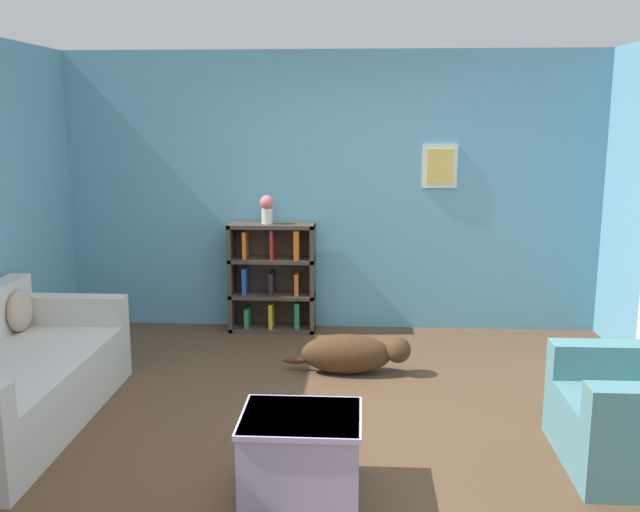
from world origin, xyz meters
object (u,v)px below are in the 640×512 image
at_px(dog, 352,353).
at_px(vase, 267,208).
at_px(couch, 3,382).
at_px(coffee_table, 301,451).
at_px(bookshelf, 273,278).

xyz_separation_m(dog, vase, (-0.81, 1.12, 1.01)).
distance_m(couch, vase, 2.80).
distance_m(couch, coffee_table, 2.14).
relative_size(couch, coffee_table, 3.08).
height_order(coffee_table, vase, vase).
bearing_deg(bookshelf, couch, -123.62).
bearing_deg(coffee_table, dog, 82.37).
bearing_deg(couch, bookshelf, 56.38).
height_order(couch, vase, vase).
relative_size(bookshelf, vase, 3.87).
relative_size(couch, vase, 7.54).
bearing_deg(couch, dog, 26.15).
bearing_deg(bookshelf, dog, -56.06).
xyz_separation_m(coffee_table, dog, (0.25, 1.83, -0.07)).
height_order(bookshelf, vase, vase).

